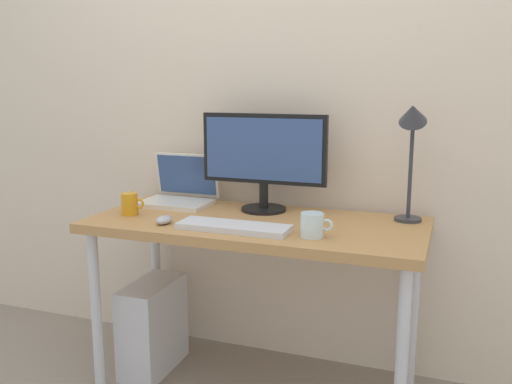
{
  "coord_description": "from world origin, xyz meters",
  "views": [
    {
      "loc": [
        0.76,
        -2.09,
        1.32
      ],
      "look_at": [
        0.0,
        0.0,
        0.88
      ],
      "focal_mm": 38.97,
      "sensor_mm": 36.0,
      "label": 1
    }
  ],
  "objects_px": {
    "laptop": "(180,191)",
    "monitor": "(264,156)",
    "keyboard": "(234,227)",
    "coffee_mug": "(130,204)",
    "glass_cup": "(312,225)",
    "desk": "(256,237)",
    "mouse": "(164,220)",
    "desk_lamp": "(412,133)",
    "computer_tower": "(153,326)"
  },
  "relations": [
    {
      "from": "desk",
      "to": "keyboard",
      "type": "relative_size",
      "value": 3.14
    },
    {
      "from": "laptop",
      "to": "desk_lamp",
      "type": "relative_size",
      "value": 0.63
    },
    {
      "from": "glass_cup",
      "to": "computer_tower",
      "type": "distance_m",
      "value": 1.0
    },
    {
      "from": "laptop",
      "to": "mouse",
      "type": "xyz_separation_m",
      "value": [
        0.12,
        -0.37,
        -0.04
      ]
    },
    {
      "from": "desk_lamp",
      "to": "mouse",
      "type": "height_order",
      "value": "desk_lamp"
    },
    {
      "from": "monitor",
      "to": "keyboard",
      "type": "distance_m",
      "value": 0.42
    },
    {
      "from": "mouse",
      "to": "keyboard",
      "type": "bearing_deg",
      "value": 1.65
    },
    {
      "from": "keyboard",
      "to": "coffee_mug",
      "type": "relative_size",
      "value": 4.12
    },
    {
      "from": "coffee_mug",
      "to": "monitor",
      "type": "bearing_deg",
      "value": 27.57
    },
    {
      "from": "mouse",
      "to": "coffee_mug",
      "type": "height_order",
      "value": "coffee_mug"
    },
    {
      "from": "monitor",
      "to": "keyboard",
      "type": "relative_size",
      "value": 1.28
    },
    {
      "from": "keyboard",
      "to": "glass_cup",
      "type": "relative_size",
      "value": 3.62
    },
    {
      "from": "desk",
      "to": "monitor",
      "type": "relative_size",
      "value": 2.45
    },
    {
      "from": "monitor",
      "to": "mouse",
      "type": "bearing_deg",
      "value": -129.95
    },
    {
      "from": "desk",
      "to": "desk_lamp",
      "type": "xyz_separation_m",
      "value": [
        0.59,
        0.18,
        0.44
      ]
    },
    {
      "from": "mouse",
      "to": "glass_cup",
      "type": "bearing_deg",
      "value": 1.74
    },
    {
      "from": "laptop",
      "to": "desk_lamp",
      "type": "height_order",
      "value": "desk_lamp"
    },
    {
      "from": "monitor",
      "to": "mouse",
      "type": "xyz_separation_m",
      "value": [
        -0.3,
        -0.36,
        -0.23
      ]
    },
    {
      "from": "keyboard",
      "to": "mouse",
      "type": "distance_m",
      "value": 0.3
    },
    {
      "from": "coffee_mug",
      "to": "computer_tower",
      "type": "bearing_deg",
      "value": 70.2
    },
    {
      "from": "laptop",
      "to": "computer_tower",
      "type": "height_order",
      "value": "laptop"
    },
    {
      "from": "laptop",
      "to": "keyboard",
      "type": "xyz_separation_m",
      "value": [
        0.42,
        -0.36,
        -0.05
      ]
    },
    {
      "from": "desk",
      "to": "coffee_mug",
      "type": "distance_m",
      "value": 0.56
    },
    {
      "from": "laptop",
      "to": "computer_tower",
      "type": "xyz_separation_m",
      "value": [
        -0.06,
        -0.19,
        -0.61
      ]
    },
    {
      "from": "desk_lamp",
      "to": "glass_cup",
      "type": "bearing_deg",
      "value": -132.31
    },
    {
      "from": "desk",
      "to": "desk_lamp",
      "type": "relative_size",
      "value": 2.73
    },
    {
      "from": "glass_cup",
      "to": "computer_tower",
      "type": "relative_size",
      "value": 0.29
    },
    {
      "from": "keyboard",
      "to": "coffee_mug",
      "type": "height_order",
      "value": "coffee_mug"
    },
    {
      "from": "laptop",
      "to": "glass_cup",
      "type": "height_order",
      "value": "laptop"
    },
    {
      "from": "desk_lamp",
      "to": "keyboard",
      "type": "distance_m",
      "value": 0.79
    },
    {
      "from": "computer_tower",
      "to": "glass_cup",
      "type": "bearing_deg",
      "value": -11.77
    },
    {
      "from": "monitor",
      "to": "computer_tower",
      "type": "bearing_deg",
      "value": -160.02
    },
    {
      "from": "desk",
      "to": "mouse",
      "type": "distance_m",
      "value": 0.39
    },
    {
      "from": "desk",
      "to": "mouse",
      "type": "relative_size",
      "value": 15.34
    },
    {
      "from": "desk",
      "to": "mouse",
      "type": "xyz_separation_m",
      "value": [
        -0.33,
        -0.18,
        0.09
      ]
    },
    {
      "from": "mouse",
      "to": "glass_cup",
      "type": "distance_m",
      "value": 0.61
    },
    {
      "from": "laptop",
      "to": "keyboard",
      "type": "distance_m",
      "value": 0.56
    },
    {
      "from": "monitor",
      "to": "glass_cup",
      "type": "xyz_separation_m",
      "value": [
        0.31,
        -0.34,
        -0.2
      ]
    },
    {
      "from": "desk",
      "to": "monitor",
      "type": "xyz_separation_m",
      "value": [
        -0.03,
        0.18,
        0.32
      ]
    },
    {
      "from": "laptop",
      "to": "monitor",
      "type": "bearing_deg",
      "value": -2.04
    },
    {
      "from": "coffee_mug",
      "to": "glass_cup",
      "type": "xyz_separation_m",
      "value": [
        0.82,
        -0.07,
        -0.0
      ]
    },
    {
      "from": "desk",
      "to": "laptop",
      "type": "height_order",
      "value": "laptop"
    },
    {
      "from": "desk",
      "to": "desk_lamp",
      "type": "bearing_deg",
      "value": 16.92
    },
    {
      "from": "monitor",
      "to": "desk_lamp",
      "type": "xyz_separation_m",
      "value": [
        0.62,
        0.0,
        0.12
      ]
    },
    {
      "from": "mouse",
      "to": "desk",
      "type": "bearing_deg",
      "value": 28.59
    },
    {
      "from": "desk",
      "to": "laptop",
      "type": "bearing_deg",
      "value": 156.74
    },
    {
      "from": "desk",
      "to": "monitor",
      "type": "bearing_deg",
      "value": 99.36
    },
    {
      "from": "desk",
      "to": "desk_lamp",
      "type": "height_order",
      "value": "desk_lamp"
    },
    {
      "from": "desk",
      "to": "computer_tower",
      "type": "relative_size",
      "value": 3.29
    },
    {
      "from": "keyboard",
      "to": "glass_cup",
      "type": "height_order",
      "value": "glass_cup"
    }
  ]
}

